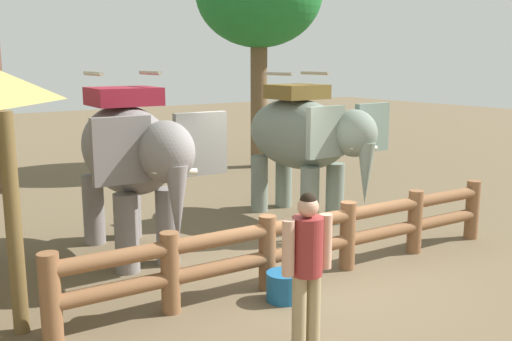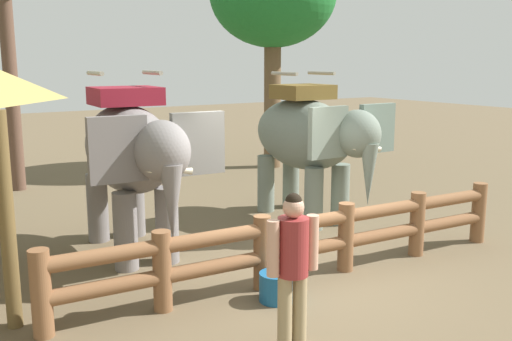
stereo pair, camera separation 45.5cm
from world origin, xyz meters
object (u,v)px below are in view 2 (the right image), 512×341
object	(u,v)px
log_fence	(306,239)
feed_bucket	(277,287)
elephant_center	(309,138)
tourist_woman_in_black	(293,260)
elephant_near_left	(132,154)

from	to	relation	value
log_fence	feed_bucket	size ratio (longest dim) A/B	15.97
log_fence	feed_bucket	xyz separation A→B (m)	(-0.79, -0.41, -0.41)
elephant_center	tourist_woman_in_black	xyz separation A→B (m)	(-3.35, -4.04, -0.62)
elephant_center	feed_bucket	bearing A→B (deg)	-133.62
log_fence	elephant_near_left	bearing A→B (deg)	125.46
elephant_center	feed_bucket	distance (m)	4.28
log_fence	elephant_near_left	xyz separation A→B (m)	(-1.68, 2.36, 1.07)
elephant_near_left	log_fence	bearing A→B (deg)	-54.54
log_fence	elephant_center	size ratio (longest dim) A/B	2.22
elephant_center	tourist_woman_in_black	size ratio (longest dim) A/B	1.92
log_fence	elephant_center	xyz separation A→B (m)	(1.99, 2.51, 1.04)
log_fence	tourist_woman_in_black	xyz separation A→B (m)	(-1.36, -1.53, 0.42)
tourist_woman_in_black	feed_bucket	xyz separation A→B (m)	(0.57, 1.12, -0.83)
log_fence	elephant_center	distance (m)	3.37
elephant_near_left	elephant_center	distance (m)	3.68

